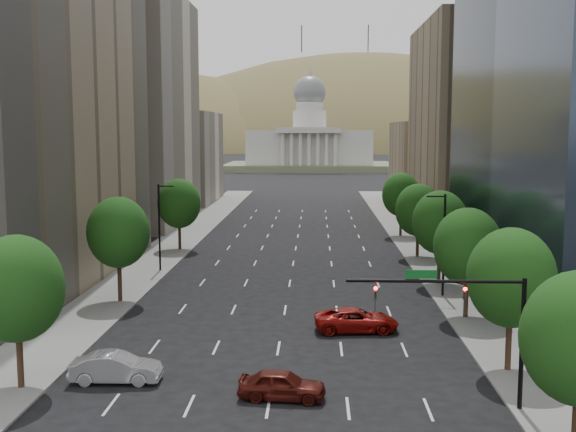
# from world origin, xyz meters

# --- Properties ---
(sidewalk_left) EXTENTS (6.00, 200.00, 0.15)m
(sidewalk_left) POSITION_xyz_m (-15.50, 60.00, 0.07)
(sidewalk_left) COLOR slate
(sidewalk_left) RESTS_ON ground
(sidewalk_right) EXTENTS (6.00, 200.00, 0.15)m
(sidewalk_right) POSITION_xyz_m (15.50, 60.00, 0.07)
(sidewalk_right) COLOR slate
(sidewalk_right) RESTS_ON ground
(midrise_cream_left) EXTENTS (14.00, 30.00, 35.00)m
(midrise_cream_left) POSITION_xyz_m (-25.00, 103.00, 17.50)
(midrise_cream_left) COLOR beige
(midrise_cream_left) RESTS_ON ground
(filler_left) EXTENTS (14.00, 26.00, 18.00)m
(filler_left) POSITION_xyz_m (-25.00, 136.00, 9.00)
(filler_left) COLOR beige
(filler_left) RESTS_ON ground
(parking_tan_right) EXTENTS (14.00, 30.00, 30.00)m
(parking_tan_right) POSITION_xyz_m (25.00, 100.00, 15.00)
(parking_tan_right) COLOR #8C7759
(parking_tan_right) RESTS_ON ground
(filler_right) EXTENTS (14.00, 26.00, 16.00)m
(filler_right) POSITION_xyz_m (25.00, 133.00, 8.00)
(filler_right) COLOR #8C7759
(filler_right) RESTS_ON ground
(tree_right_1) EXTENTS (5.20, 5.20, 8.75)m
(tree_right_1) POSITION_xyz_m (14.00, 36.00, 5.75)
(tree_right_1) COLOR #382316
(tree_right_1) RESTS_ON ground
(tree_right_2) EXTENTS (5.20, 5.20, 8.61)m
(tree_right_2) POSITION_xyz_m (14.00, 48.00, 5.60)
(tree_right_2) COLOR #382316
(tree_right_2) RESTS_ON ground
(tree_right_3) EXTENTS (5.20, 5.20, 8.89)m
(tree_right_3) POSITION_xyz_m (14.00, 60.00, 5.89)
(tree_right_3) COLOR #382316
(tree_right_3) RESTS_ON ground
(tree_right_4) EXTENTS (5.20, 5.20, 8.46)m
(tree_right_4) POSITION_xyz_m (14.00, 74.00, 5.46)
(tree_right_4) COLOR #382316
(tree_right_4) RESTS_ON ground
(tree_right_5) EXTENTS (5.20, 5.20, 8.75)m
(tree_right_5) POSITION_xyz_m (14.00, 90.00, 5.75)
(tree_right_5) COLOR #382316
(tree_right_5) RESTS_ON ground
(tree_left_0) EXTENTS (5.20, 5.20, 8.75)m
(tree_left_0) POSITION_xyz_m (-14.00, 32.00, 5.75)
(tree_left_0) COLOR #382316
(tree_left_0) RESTS_ON ground
(tree_left_1) EXTENTS (5.20, 5.20, 8.97)m
(tree_left_1) POSITION_xyz_m (-14.00, 52.00, 5.96)
(tree_left_1) COLOR #382316
(tree_left_1) RESTS_ON ground
(tree_left_2) EXTENTS (5.20, 5.20, 8.68)m
(tree_left_2) POSITION_xyz_m (-14.00, 78.00, 5.68)
(tree_left_2) COLOR #382316
(tree_left_2) RESTS_ON ground
(streetlight_rn) EXTENTS (1.70, 0.20, 9.00)m
(streetlight_rn) POSITION_xyz_m (13.44, 55.00, 4.84)
(streetlight_rn) COLOR black
(streetlight_rn) RESTS_ON ground
(streetlight_ln) EXTENTS (1.70, 0.20, 9.00)m
(streetlight_ln) POSITION_xyz_m (-13.44, 65.00, 4.84)
(streetlight_ln) COLOR black
(streetlight_ln) RESTS_ON ground
(traffic_signal) EXTENTS (9.12, 0.40, 7.38)m
(traffic_signal) POSITION_xyz_m (10.53, 30.00, 5.17)
(traffic_signal) COLOR black
(traffic_signal) RESTS_ON ground
(capitol) EXTENTS (60.00, 40.00, 35.20)m
(capitol) POSITION_xyz_m (0.00, 249.71, 8.58)
(capitol) COLOR #596647
(capitol) RESTS_ON ground
(foothills) EXTENTS (720.00, 413.00, 263.00)m
(foothills) POSITION_xyz_m (34.67, 599.39, -37.78)
(foothills) COLOR olive
(foothills) RESTS_ON ground
(car_maroon) EXTENTS (4.88, 2.33, 1.61)m
(car_maroon) POSITION_xyz_m (0.67, 31.14, 0.80)
(car_maroon) COLOR #47110B
(car_maroon) RESTS_ON ground
(car_silver) EXTENTS (5.26, 1.97, 1.71)m
(car_silver) POSITION_xyz_m (-9.00, 33.32, 0.86)
(car_silver) COLOR #A4A4A9
(car_silver) RESTS_ON ground
(car_red_far) EXTENTS (6.24, 3.28, 1.67)m
(car_red_far) POSITION_xyz_m (5.40, 44.18, 0.84)
(car_red_far) COLOR maroon
(car_red_far) RESTS_ON ground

